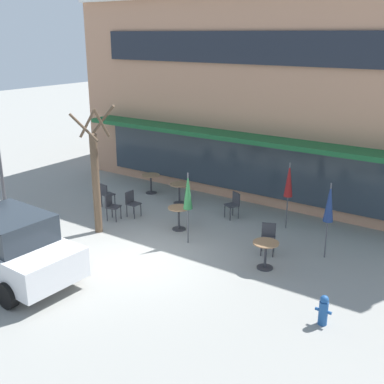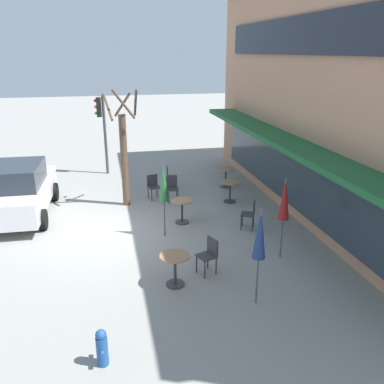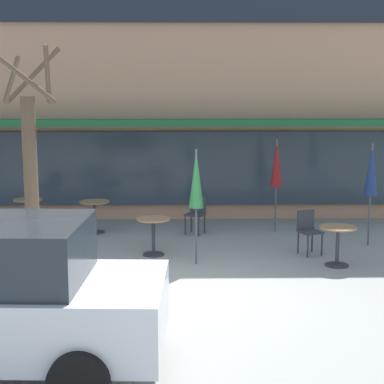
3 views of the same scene
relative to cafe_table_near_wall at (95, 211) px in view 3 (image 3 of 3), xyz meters
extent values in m
plane|color=gray|center=(1.92, -4.39, -0.52)|extent=(80.00, 80.00, 0.00)
cube|color=tan|center=(1.92, 5.61, 3.35)|extent=(16.18, 8.00, 7.73)
cube|color=#19592D|center=(1.92, 1.06, 2.03)|extent=(13.75, 1.10, 0.16)
cube|color=#2D3842|center=(1.92, 1.55, 0.83)|extent=(12.94, 0.10, 1.90)
cylinder|color=#333338|center=(0.00, 0.00, -0.50)|extent=(0.44, 0.44, 0.03)
cylinder|color=#333338|center=(0.00, 0.00, -0.14)|extent=(0.07, 0.07, 0.70)
cylinder|color=#99704C|center=(0.00, 0.00, 0.23)|extent=(0.70, 0.70, 0.03)
cylinder|color=#333338|center=(4.98, -2.87, -0.50)|extent=(0.44, 0.44, 0.03)
cylinder|color=#333338|center=(4.98, -2.87, -0.14)|extent=(0.07, 0.07, 0.70)
cylinder|color=#99704C|center=(4.98, -2.87, 0.23)|extent=(0.70, 0.70, 0.03)
cylinder|color=#333338|center=(1.47, -2.03, -0.50)|extent=(0.44, 0.44, 0.03)
cylinder|color=#333338|center=(1.47, -2.03, -0.14)|extent=(0.07, 0.07, 0.70)
cylinder|color=#99704C|center=(1.47, -2.03, 0.23)|extent=(0.70, 0.70, 0.03)
cylinder|color=#333338|center=(-1.64, 0.34, -0.50)|extent=(0.44, 0.44, 0.03)
cylinder|color=#333338|center=(-1.64, 0.34, -0.14)|extent=(0.07, 0.07, 0.70)
cylinder|color=#99704C|center=(-1.64, 0.34, 0.23)|extent=(0.70, 0.70, 0.03)
cylinder|color=#4C4C51|center=(6.07, -1.31, 0.58)|extent=(0.04, 0.04, 2.20)
cone|color=navy|center=(6.07, -1.31, 1.13)|extent=(0.28, 0.28, 1.10)
cylinder|color=#4C4C51|center=(4.27, 0.05, 0.58)|extent=(0.04, 0.04, 2.20)
cone|color=maroon|center=(4.27, 0.05, 1.13)|extent=(0.28, 0.28, 1.10)
cylinder|color=#4C4C51|center=(2.31, -2.71, 0.58)|extent=(0.04, 0.04, 2.20)
cone|color=#286B38|center=(2.31, -2.71, 1.13)|extent=(0.28, 0.28, 1.10)
cylinder|color=#333338|center=(-0.31, -1.83, -0.29)|extent=(0.04, 0.04, 0.45)
cylinder|color=#333338|center=(-0.31, -2.17, -0.29)|extent=(0.04, 0.04, 0.45)
cylinder|color=#333338|center=(-0.65, -1.82, -0.29)|extent=(0.04, 0.04, 0.45)
cylinder|color=#333338|center=(-0.65, -2.16, -0.29)|extent=(0.04, 0.04, 0.45)
cube|color=#333338|center=(-0.48, -1.99, -0.05)|extent=(0.41, 0.41, 0.04)
cube|color=#333338|center=(-0.66, -1.99, 0.17)|extent=(0.05, 0.40, 0.40)
cylinder|color=#333338|center=(2.43, -0.41, -0.29)|extent=(0.04, 0.04, 0.45)
cylinder|color=#333338|center=(2.13, -0.26, -0.29)|extent=(0.04, 0.04, 0.45)
cylinder|color=#333338|center=(2.58, -0.10, -0.29)|extent=(0.04, 0.04, 0.45)
cylinder|color=#333338|center=(2.27, 0.05, -0.29)|extent=(0.04, 0.04, 0.45)
cube|color=#333338|center=(2.35, -0.18, -0.05)|extent=(0.53, 0.53, 0.04)
cube|color=#333338|center=(2.43, -0.02, 0.17)|extent=(0.38, 0.21, 0.40)
cylinder|color=#333338|center=(4.86, -2.14, -0.29)|extent=(0.04, 0.04, 0.45)
cylinder|color=#333338|center=(4.55, -2.27, -0.29)|extent=(0.04, 0.04, 0.45)
cylinder|color=#333338|center=(4.73, -1.83, -0.29)|extent=(0.04, 0.04, 0.45)
cylinder|color=#333338|center=(4.42, -1.95, -0.29)|extent=(0.04, 0.04, 0.45)
cube|color=#333338|center=(4.64, -2.05, -0.05)|extent=(0.52, 0.52, 0.04)
cube|color=#333338|center=(4.57, -1.88, 0.17)|extent=(0.39, 0.19, 0.40)
cylinder|color=#333338|center=(-0.72, -2.40, -0.29)|extent=(0.04, 0.04, 0.45)
cylinder|color=#333338|center=(-0.63, -2.73, -0.29)|extent=(0.04, 0.04, 0.45)
cylinder|color=#333338|center=(-1.05, -2.48, -0.29)|extent=(0.04, 0.04, 0.45)
cylinder|color=#333338|center=(-0.96, -2.81, -0.29)|extent=(0.04, 0.04, 0.45)
cube|color=#333338|center=(-0.84, -2.61, -0.05)|extent=(0.49, 0.49, 0.04)
cube|color=#333338|center=(-1.01, -2.65, 0.17)|extent=(0.14, 0.40, 0.40)
cylinder|color=#333338|center=(-1.74, -1.62, -0.29)|extent=(0.04, 0.04, 0.45)
cylinder|color=black|center=(1.01, -8.04, -0.20)|extent=(0.65, 0.24, 0.64)
cylinder|color=black|center=(1.07, -6.24, -0.20)|extent=(0.65, 0.24, 0.64)
cylinder|color=brown|center=(-0.53, -3.63, 1.07)|extent=(0.24, 0.24, 3.17)
cylinder|color=brown|center=(-0.19, -3.57, 3.01)|extent=(0.21, 0.75, 0.97)
cylinder|color=brown|center=(-0.53, -3.17, 3.02)|extent=(0.99, 0.09, 0.99)
cylinder|color=brown|center=(-0.79, -3.58, 2.93)|extent=(0.20, 0.60, 0.80)
cylinder|color=brown|center=(-0.42, -4.07, 2.92)|extent=(0.94, 0.30, 0.80)
camera|label=1|loc=(10.06, -13.60, 5.52)|focal=45.00mm
camera|label=2|loc=(13.07, -4.25, 4.62)|focal=38.00mm
camera|label=3|loc=(2.04, -13.59, 2.60)|focal=55.00mm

